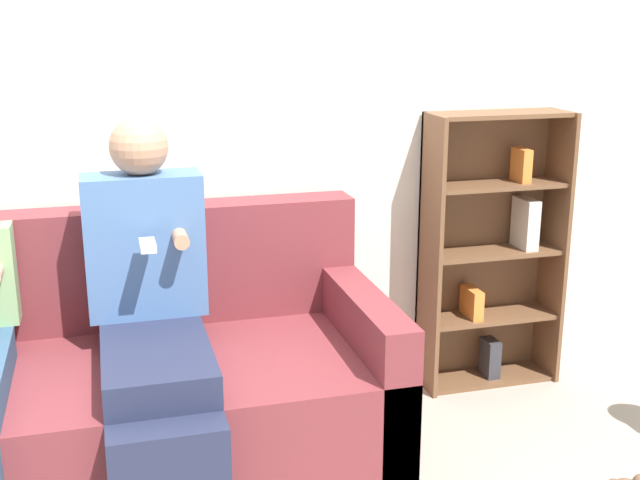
{
  "coord_description": "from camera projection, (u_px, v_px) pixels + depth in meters",
  "views": [
    {
      "loc": [
        0.04,
        -2.09,
        1.55
      ],
      "look_at": [
        0.78,
        0.59,
        0.78
      ],
      "focal_mm": 45.0,
      "sensor_mm": 36.0,
      "label": 1
    }
  ],
  "objects": [
    {
      "name": "back_wall",
      "position": [
        85.0,
        95.0,
        2.94
      ],
      "size": [
        10.0,
        0.06,
        2.55
      ],
      "color": "silver",
      "rests_on": "ground_plane"
    },
    {
      "name": "couch",
      "position": [
        89.0,
        397.0,
        2.76
      ],
      "size": [
        2.06,
        0.88,
        0.88
      ],
      "color": "maroon",
      "rests_on": "ground_plane"
    },
    {
      "name": "adult_seated",
      "position": [
        152.0,
        310.0,
        2.63
      ],
      "size": [
        0.4,
        0.82,
        1.23
      ],
      "color": "#232842",
      "rests_on": "ground_plane"
    },
    {
      "name": "bookshelf",
      "position": [
        490.0,
        251.0,
        3.44
      ],
      "size": [
        0.6,
        0.23,
        1.18
      ],
      "color": "brown",
      "rests_on": "ground_plane"
    }
  ]
}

